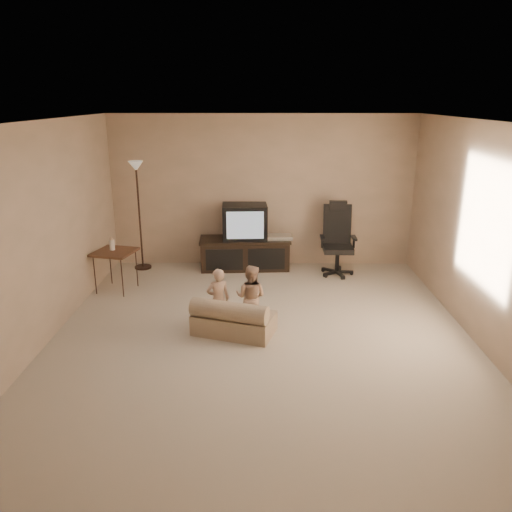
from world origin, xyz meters
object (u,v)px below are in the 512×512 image
Objects in this scene: office_chair at (337,249)px; child_sofa at (233,320)px; toddler_left at (218,300)px; tv_stand at (245,242)px; side_table at (114,252)px; floor_lamp at (138,191)px; toddler_right at (251,297)px.

office_chair is 2.72m from child_sofa.
child_sofa is 1.34× the size of toddler_left.
side_table is (-1.88, -1.02, 0.14)m from tv_stand.
toddler_left is (-0.18, 0.12, 0.21)m from child_sofa.
floor_lamp is at bearing -76.98° from toddler_left.
floor_lamp is (-3.21, 0.22, 0.88)m from office_chair.
tv_stand reaches higher than side_table.
toddler_left is at bearing -128.28° from office_chair.
office_chair is at bearing -3.96° from floor_lamp.
floor_lamp is (-1.72, -0.02, 0.85)m from tv_stand.
floor_lamp is at bearing 177.41° from office_chair.
tv_stand is 1.94× the size of toddler_left.
floor_lamp reaches higher than child_sofa.
side_table is 1.01× the size of toddler_right.
tv_stand reaches higher than child_sofa.
child_sofa is 0.30m from toddler_left.
office_chair is at bearing -105.52° from toddler_right.
tv_stand is 1.92m from floor_lamp.
tv_stand is 1.88× the size of side_table.
tv_stand is 2.28m from toddler_right.
side_table is at bearing -154.77° from tv_stand.
child_sofa is at bearing -95.07° from tv_stand.
office_chair reaches higher than toddler_right.
toddler_left is at bearing -39.03° from side_table.
floor_lamp is 3.15m from child_sofa.
toddler_left is (-0.25, -2.34, -0.05)m from tv_stand.
floor_lamp is 2.89m from toddler_left.
tv_stand is 2.14m from side_table.
side_table is at bearing -165.58° from office_chair.
tv_stand is 1.45× the size of child_sofa.
office_chair is 0.65× the size of floor_lamp.
side_table is at bearing -98.76° from floor_lamp.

